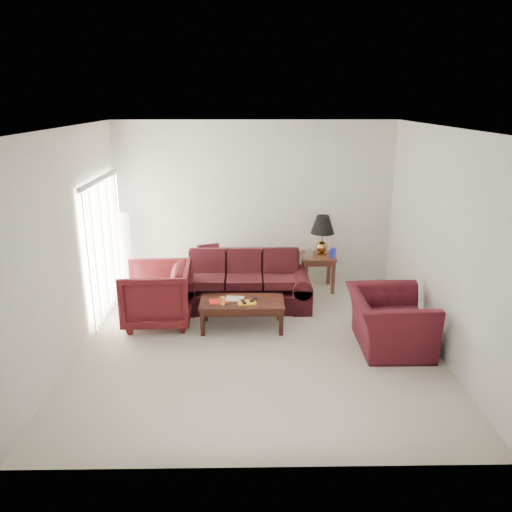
% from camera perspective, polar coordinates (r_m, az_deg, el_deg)
% --- Properties ---
extents(floor, '(5.00, 5.00, 0.00)m').
position_cam_1_polar(floor, '(7.24, 0.11, -10.01)').
color(floor, beige).
rests_on(floor, ground).
extents(blinds, '(0.10, 2.00, 2.16)m').
position_cam_1_polar(blinds, '(8.36, -16.87, 1.04)').
color(blinds, silver).
rests_on(blinds, ground).
extents(sofa, '(2.22, 1.02, 0.90)m').
position_cam_1_polar(sofa, '(8.29, -1.36, -2.92)').
color(sofa, black).
rests_on(sofa, ground).
extents(throw_pillow, '(0.42, 0.30, 0.39)m').
position_cam_1_polar(throw_pillow, '(8.94, -5.40, 0.15)').
color(throw_pillow, black).
rests_on(throw_pillow, sofa).
extents(end_table, '(0.59, 0.59, 0.65)m').
position_cam_1_polar(end_table, '(9.17, 7.06, -1.84)').
color(end_table, '#4D2A1A').
rests_on(end_table, ground).
extents(table_lamp, '(0.47, 0.47, 0.72)m').
position_cam_1_polar(table_lamp, '(9.04, 7.59, 2.38)').
color(table_lamp, '#B97E3A').
rests_on(table_lamp, end_table).
extents(clock, '(0.14, 0.06, 0.14)m').
position_cam_1_polar(clock, '(8.89, 6.07, 0.22)').
color(clock, silver).
rests_on(clock, end_table).
extents(blue_canister, '(0.11, 0.11, 0.17)m').
position_cam_1_polar(blue_canister, '(8.95, 8.78, 0.35)').
color(blue_canister, '#18209E').
rests_on(blue_canister, end_table).
extents(picture_frame, '(0.15, 0.17, 0.05)m').
position_cam_1_polar(picture_frame, '(9.18, 6.10, 0.83)').
color(picture_frame, silver).
rests_on(picture_frame, end_table).
extents(floor_lamp, '(0.29, 0.29, 1.46)m').
position_cam_1_polar(floor_lamp, '(9.15, -14.66, 0.36)').
color(floor_lamp, silver).
rests_on(floor_lamp, ground).
extents(armchair_left, '(1.07, 1.04, 0.94)m').
position_cam_1_polar(armchair_left, '(7.84, -11.29, -4.36)').
color(armchair_left, '#471014').
rests_on(armchair_left, ground).
extents(armchair_right, '(1.06, 1.21, 0.78)m').
position_cam_1_polar(armchair_right, '(7.24, 14.98, -7.19)').
color(armchair_right, '#3C0D15').
rests_on(armchair_right, ground).
extents(coffee_table, '(1.37, 0.88, 0.44)m').
position_cam_1_polar(coffee_table, '(7.63, -1.60, -6.66)').
color(coffee_table, black).
rests_on(coffee_table, ground).
extents(magazine_red, '(0.30, 0.25, 0.02)m').
position_cam_1_polar(magazine_red, '(7.51, -4.32, -5.20)').
color(magazine_red, red).
rests_on(magazine_red, coffee_table).
extents(magazine_white, '(0.29, 0.23, 0.02)m').
position_cam_1_polar(magazine_white, '(7.59, -2.46, -4.91)').
color(magazine_white, silver).
rests_on(magazine_white, coffee_table).
extents(magazine_orange, '(0.29, 0.23, 0.02)m').
position_cam_1_polar(magazine_orange, '(7.45, -1.05, -5.34)').
color(magazine_orange, orange).
rests_on(magazine_orange, coffee_table).
extents(remote_a, '(0.09, 0.17, 0.02)m').
position_cam_1_polar(remote_a, '(7.43, -1.44, -5.25)').
color(remote_a, black).
rests_on(remote_a, coffee_table).
extents(remote_b, '(0.12, 0.18, 0.02)m').
position_cam_1_polar(remote_b, '(7.51, -0.30, -4.99)').
color(remote_b, black).
rests_on(remote_b, coffee_table).
extents(yellow_glass, '(0.07, 0.07, 0.11)m').
position_cam_1_polar(yellow_glass, '(7.40, -3.85, -5.15)').
color(yellow_glass, yellow).
rests_on(yellow_glass, coffee_table).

